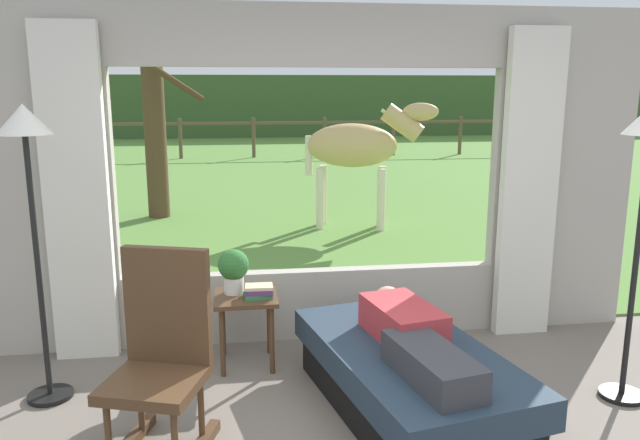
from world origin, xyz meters
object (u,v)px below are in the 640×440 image
Objects in this scene: reclining_person at (411,335)px; side_table at (246,308)px; horse at (358,147)px; pasture_tree at (154,105)px; book_stack at (259,291)px; rocking_chair at (162,356)px; potted_plant at (233,268)px; recliner_sofa at (408,378)px; floor_lamp_left at (28,165)px.

reclining_person reaches higher than side_table.
horse is at bearing 68.59° from side_table.
side_table is 0.15× the size of pasture_tree.
book_stack is at bearing -4.50° from horse.
rocking_chair is 1.16m from potted_plant.
pasture_tree is (-1.28, 5.40, 1.13)m from book_stack.
horse reaches higher than side_table.
recliner_sofa is 5.78× the size of potted_plant.
horse is at bearing 86.13° from rocking_chair.
floor_lamp_left is (-2.23, 0.53, 0.98)m from reclining_person.
potted_plant is 1.51× the size of book_stack.
floor_lamp_left is (-1.36, -0.26, 0.94)m from book_stack.
pasture_tree is (-0.72, 6.35, 1.15)m from rocking_chair.
side_table is 0.17m from book_stack.
floor_lamp_left reaches higher than rocking_chair.
rocking_chair reaches higher than side_table.
pasture_tree is at bearing 97.15° from reclining_person.
floor_lamp_left is at bearing 157.30° from rocking_chair.
recliner_sofa is at bearing -39.93° from potted_plant.
side_table is (-0.96, 0.86, -0.10)m from reclining_person.
horse reaches higher than recliner_sofa.
recliner_sofa is at bearing 78.00° from reclining_person.
potted_plant is at bearing 126.52° from reclining_person.
recliner_sofa is 1.44m from potted_plant.
potted_plant is at bearing -7.06° from horse.
recliner_sofa is 2.62m from floor_lamp_left.
floor_lamp_left is at bearing -17.23° from horse.
floor_lamp_left is 0.52× the size of pasture_tree.
side_table reaches higher than recliner_sofa.
rocking_chair reaches higher than recliner_sofa.
book_stack is 4.57m from horse.
horse is (0.69, 5.06, 0.63)m from reclining_person.
side_table is at bearing -36.87° from potted_plant.
recliner_sofa is at bearing 26.51° from rocking_chair.
side_table is (0.47, 1.02, -0.12)m from rocking_chair.
book_stack is at bearing 127.18° from recliner_sofa.
reclining_person is at bearing -41.49° from potted_plant.
book_stack is (0.56, 0.96, 0.02)m from rocking_chair.
pasture_tree is at bearing 89.23° from floor_lamp_left.
rocking_chair is at bearing -6.53° from horse.
potted_plant is (0.39, 1.08, 0.16)m from rocking_chair.
rocking_chair reaches higher than potted_plant.
potted_plant is at bearing 88.22° from rocking_chair.
book_stack is at bearing 11.02° from floor_lamp_left.
reclining_person is at bearing -102.00° from recliner_sofa.
side_table is 4.57m from horse.
side_table is at bearing 126.16° from reclining_person.
horse is (2.12, 5.22, 0.61)m from rocking_chair.
pasture_tree reaches higher than horse.
rocking_chair is 0.31× the size of pasture_tree.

